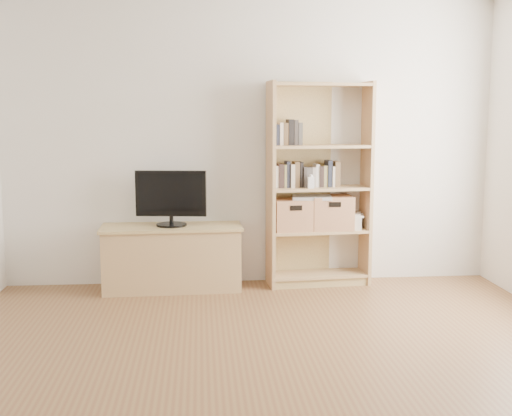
{
  "coord_description": "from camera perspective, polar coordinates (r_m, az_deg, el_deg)",
  "views": [
    {
      "loc": [
        -0.47,
        -3.39,
        1.57
      ],
      "look_at": [
        -0.0,
        1.9,
        0.78
      ],
      "focal_mm": 45.0,
      "sensor_mm": 36.0,
      "label": 1
    }
  ],
  "objects": [
    {
      "name": "baby_monitor",
      "position": [
        5.74,
        4.91,
        2.26
      ],
      "size": [
        0.05,
        0.04,
        0.1
      ],
      "primitive_type": "cube",
      "rotation": [
        0.0,
        0.0,
        0.02
      ],
      "color": "white",
      "rests_on": "bookshelf"
    },
    {
      "name": "basket_right",
      "position": [
        5.92,
        6.66,
        -0.38
      ],
      "size": [
        0.39,
        0.32,
        0.31
      ],
      "primitive_type": "cube",
      "rotation": [
        0.0,
        0.0,
        0.04
      ],
      "color": "#AC744E",
      "rests_on": "bookshelf"
    },
    {
      "name": "books_row_mid",
      "position": [
        5.88,
        5.58,
        2.88
      ],
      "size": [
        0.75,
        0.21,
        0.2
      ],
      "primitive_type": "cube",
      "rotation": [
        0.0,
        0.0,
        0.08
      ],
      "color": "beige",
      "rests_on": "bookshelf"
    },
    {
      "name": "books_row_upper",
      "position": [
        5.8,
        3.66,
        6.66
      ],
      "size": [
        0.41,
        0.17,
        0.21
      ],
      "primitive_type": "cube",
      "rotation": [
        0.0,
        0.0,
        0.04
      ],
      "color": "beige",
      "rests_on": "bookshelf"
    },
    {
      "name": "back_wall",
      "position": [
        5.92,
        -0.48,
        5.8
      ],
      "size": [
        4.5,
        0.02,
        2.6
      ],
      "primitive_type": "cube",
      "color": "silver",
      "rests_on": "floor"
    },
    {
      "name": "bookshelf",
      "position": [
        5.86,
        5.62,
        2.09
      ],
      "size": [
        0.95,
        0.41,
        1.85
      ],
      "primitive_type": "cube",
      "rotation": [
        0.0,
        0.0,
        0.08
      ],
      "color": "tan",
      "rests_on": "floor"
    },
    {
      "name": "television",
      "position": [
        5.72,
        -7.57,
        0.85
      ],
      "size": [
        0.63,
        0.13,
        0.49
      ],
      "primitive_type": "cube",
      "rotation": [
        0.0,
        0.0,
        -0.13
      ],
      "color": "black",
      "rests_on": "tv_stand"
    },
    {
      "name": "tv_stand",
      "position": [
        5.82,
        -7.46,
        -4.5
      ],
      "size": [
        1.22,
        0.49,
        0.55
      ],
      "primitive_type": "cube",
      "rotation": [
        0.0,
        0.0,
        0.03
      ],
      "color": "tan",
      "rests_on": "floor"
    },
    {
      "name": "floor",
      "position": [
        3.77,
        2.66,
        -16.22
      ],
      "size": [
        4.5,
        5.0,
        0.01
      ],
      "primitive_type": "cube",
      "color": "brown",
      "rests_on": "ground"
    },
    {
      "name": "basket_left",
      "position": [
        5.84,
        3.26,
        -0.59
      ],
      "size": [
        0.37,
        0.31,
        0.28
      ],
      "primitive_type": "cube",
      "rotation": [
        0.0,
        0.0,
        0.08
      ],
      "color": "#AC744E",
      "rests_on": "bookshelf"
    },
    {
      "name": "magazine_stack",
      "position": [
        6.0,
        8.53,
        -1.22
      ],
      "size": [
        0.24,
        0.29,
        0.12
      ],
      "primitive_type": "cube",
      "rotation": [
        0.0,
        0.0,
        -0.25
      ],
      "color": "silver",
      "rests_on": "bookshelf"
    },
    {
      "name": "laptop",
      "position": [
        5.85,
        4.99,
        0.95
      ],
      "size": [
        0.38,
        0.29,
        0.03
      ],
      "primitive_type": "cube",
      "rotation": [
        0.0,
        0.0,
        -0.13
      ],
      "color": "silver",
      "rests_on": "basket_left"
    }
  ]
}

